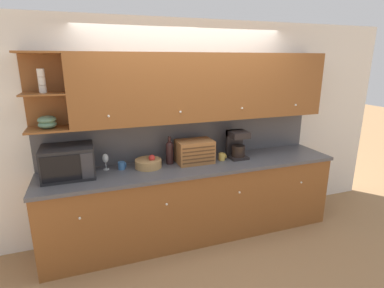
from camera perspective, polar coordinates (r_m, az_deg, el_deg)
ground_plane at (r=4.24m, az=-1.05°, el=-14.49°), size 24.00×24.00×0.00m
wall_back at (r=3.79m, az=-1.29°, el=2.99°), size 5.91×0.06×2.60m
counter_unit at (r=3.75m, az=0.50°, el=-10.63°), size 3.53×0.67×0.93m
backsplash_panel at (r=3.78m, az=-1.11°, el=1.21°), size 3.51×0.01×0.51m
upper_cabinets at (r=3.58m, az=2.24°, el=10.77°), size 3.51×0.35×0.78m
microwave at (r=3.41m, az=-22.52°, el=-3.13°), size 0.52×0.42×0.33m
wine_glass at (r=3.51m, az=-16.17°, el=-2.74°), size 0.07×0.07×0.19m
mug at (r=3.50m, az=-13.21°, el=-4.00°), size 0.09×0.08×0.09m
fruit_basket at (r=3.50m, az=-8.29°, el=-3.63°), size 0.30×0.30×0.16m
wine_bottle at (r=3.57m, az=-4.28°, el=-1.42°), size 0.09×0.09×0.33m
bread_box at (r=3.60m, az=0.50°, el=-1.42°), size 0.43×0.29×0.28m
mug_blue_second at (r=3.73m, az=5.75°, el=-2.41°), size 0.09×0.08×0.09m
coffee_maker at (r=3.82m, az=8.53°, el=-0.03°), size 0.22×0.24×0.35m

